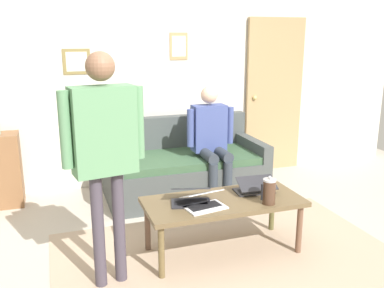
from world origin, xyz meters
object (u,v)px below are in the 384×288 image
Objects in this scene: interior_door at (274,96)px; laptop_center at (204,203)px; person_standing at (104,142)px; coffee_table at (223,205)px; laptop_right at (191,198)px; laptop_left at (255,188)px; french_press at (269,191)px; couch at (184,169)px; side_shelf at (1,170)px; person_seated at (211,137)px.

interior_door is 5.69× the size of laptop_center.
interior_door is 1.19× the size of person_standing.
coffee_table is 3.72× the size of laptop_center.
laptop_right is at bearing 46.38° from interior_door.
interior_door is 1.53× the size of coffee_table.
person_standing reaches higher than laptop_left.
couch is at bearing -82.19° from french_press.
french_press is at bearing 168.87° from laptop_center.
side_shelf is 2.32m from person_seated.
side_shelf is 2.21m from person_standing.
couch is 2.08m from person_standing.
interior_door is at bearing -140.09° from person_standing.
laptop_left is 0.61m from laptop_right.
french_press is (1.25, 2.16, -0.44)m from interior_door.
side_shelf is at bearing -64.68° from person_standing.
coffee_table is at bearing 73.42° from person_seated.
interior_door is 2.77m from laptop_center.
person_seated is (-0.02, -1.12, 0.21)m from laptop_left.
laptop_left is at bearing -176.00° from laptop_right.
person_standing is 1.94m from person_seated.
laptop_center is at bearing 24.58° from coffee_table.
side_shelf is (1.60, -1.70, -0.12)m from laptop_right.
laptop_center is at bearing 66.25° from person_seated.
side_shelf is (2.20, -1.93, -0.18)m from french_press.
person_seated is at bearing -91.27° from laptop_left.
person_standing is (1.30, -0.03, 0.52)m from french_press.
laptop_center is 0.14m from laptop_right.
laptop_left reaches higher than laptop_right.
laptop_center reaches higher than coffee_table.
person_seated is (-1.34, -1.35, -0.38)m from person_standing.
laptop_right is 2.34m from side_shelf.
side_shelf is 0.63× the size of person_seated.
person_standing is at bearing 10.25° from laptop_left.
couch reaches higher than laptop_center.
person_standing reaches higher than laptop_right.
laptop_left is (-0.33, -0.07, 0.09)m from coffee_table.
laptop_left is at bearing 99.77° from couch.
side_shelf reaches higher than french_press.
french_press is at bearing 60.06° from interior_door.
person_seated is at bearing -113.75° from laptop_center.
person_standing is (0.78, 0.07, 0.59)m from laptop_center.
couch is 5.06× the size of laptop_left.
couch is 1.41× the size of person_seated.
laptop_center is (0.54, 0.16, 0.00)m from laptop_left.
person_seated reaches higher than laptop_left.
laptop_center is at bearing -11.13° from french_press.
laptop_left reaches higher than coffee_table.
side_shelf is (1.98, -0.31, 0.10)m from couch.
side_shelf is (2.21, -1.66, -0.11)m from laptop_left.
couch is 4.99× the size of laptop_center.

